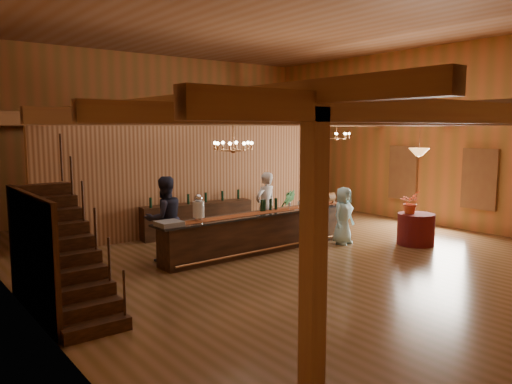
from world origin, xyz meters
TOP-DOWN VIEW (x-y plane):
  - floor at (0.00, 0.00)m, footprint 14.00×14.00m
  - ceiling at (0.00, 0.00)m, footprint 14.00×14.00m
  - wall_back at (0.00, 7.00)m, footprint 12.00×0.10m
  - wall_left at (-6.00, 0.00)m, footprint 0.10×14.00m
  - wall_right at (6.00, 0.00)m, footprint 0.10×14.00m
  - beam_grid at (0.00, 0.51)m, footprint 11.90×13.90m
  - support_posts at (0.00, -0.50)m, footprint 9.20×10.20m
  - partition_wall at (-0.50, 3.50)m, footprint 9.00×0.18m
  - window_right_front at (5.95, -1.60)m, footprint 0.12×1.05m
  - window_right_back at (5.95, 1.00)m, footprint 0.12×1.05m
  - staircase at (-5.45, -0.74)m, footprint 1.00×2.80m
  - backroom_boxes at (-0.29, 5.50)m, footprint 4.10×0.60m
  - tasting_bar at (-0.39, 0.46)m, footprint 5.75×0.86m
  - beverage_dispenser at (-2.20, 0.47)m, footprint 0.26×0.26m
  - glass_rack_tray at (-2.99, 0.36)m, footprint 0.50×0.50m
  - raffle_drum at (1.95, 0.47)m, footprint 0.34×0.24m
  - bar_bottle_0 at (-0.32, 0.57)m, footprint 0.07×0.07m
  - bar_bottle_1 at (-0.24, 0.58)m, footprint 0.07×0.07m
  - bar_bottle_2 at (-0.04, 0.58)m, footprint 0.07×0.07m
  - bar_bottle_3 at (0.14, 0.58)m, footprint 0.07×0.07m
  - backbar_shelf at (-0.69, 3.03)m, footprint 3.28×0.87m
  - round_table at (3.18, -1.44)m, footprint 0.94×0.94m
  - chandelier_left at (-1.95, -0.52)m, footprint 0.80×0.80m
  - chandelier_right at (3.26, 1.50)m, footprint 0.80×0.80m
  - pendant_lamp at (3.18, -1.44)m, footprint 0.52×0.52m
  - bartender at (0.40, 1.33)m, footprint 0.72×0.51m
  - staff_second at (-2.69, 1.13)m, footprint 0.95×0.75m
  - guest at (1.75, -0.22)m, footprint 0.80×0.59m
  - floor_plant at (2.26, 2.62)m, footprint 0.75×0.69m
  - table_flowers at (3.05, -1.31)m, footprint 0.66×0.62m
  - table_vase at (3.06, -1.36)m, footprint 0.16×0.16m

SIDE VIEW (x-z plane):
  - floor at x=0.00m, z-range 0.00..0.00m
  - round_table at x=3.18m, z-range 0.00..0.81m
  - backbar_shelf at x=-0.69m, z-range 0.00..0.91m
  - tasting_bar at x=-0.39m, z-range 0.00..0.97m
  - backroom_boxes at x=-0.29m, z-range -0.02..1.08m
  - floor_plant at x=2.26m, z-range 0.00..1.11m
  - guest at x=1.75m, z-range 0.00..1.50m
  - bartender at x=0.40m, z-range 0.00..1.84m
  - table_vase at x=3.06m, z-range 0.81..1.12m
  - staff_second at x=-2.69m, z-range 0.00..1.93m
  - staircase at x=-5.45m, z-range 0.00..2.00m
  - glass_rack_tray at x=-2.99m, z-range 0.96..1.06m
  - bar_bottle_0 at x=-0.32m, z-range 0.96..1.26m
  - bar_bottle_1 at x=-0.24m, z-range 0.96..1.26m
  - bar_bottle_2 at x=-0.04m, z-range 0.96..1.26m
  - bar_bottle_3 at x=0.14m, z-range 0.96..1.26m
  - table_flowers at x=3.05m, z-range 0.81..1.40m
  - raffle_drum at x=1.95m, z-range 0.98..1.28m
  - beverage_dispenser at x=-2.20m, z-range 0.94..1.54m
  - window_right_front at x=5.95m, z-range 0.67..2.42m
  - window_right_back at x=5.95m, z-range 0.67..2.42m
  - partition_wall at x=-0.50m, z-range 0.00..3.10m
  - support_posts at x=0.00m, z-range 0.00..3.20m
  - pendant_lamp at x=3.18m, z-range 1.95..2.85m
  - chandelier_left at x=-1.95m, z-range 2.29..3.00m
  - wall_back at x=0.00m, z-range 0.00..5.50m
  - wall_left at x=-6.00m, z-range 0.00..5.50m
  - wall_right at x=6.00m, z-range 0.00..5.50m
  - chandelier_right at x=3.26m, z-range 2.50..3.07m
  - beam_grid at x=0.00m, z-range 3.05..3.44m
  - ceiling at x=0.00m, z-range 5.50..5.50m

